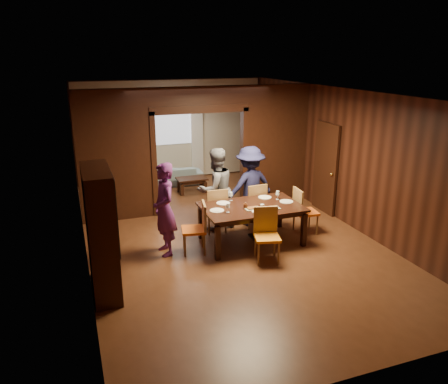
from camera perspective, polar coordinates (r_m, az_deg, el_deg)
name	(u,v)px	position (r m, az deg, el deg)	size (l,w,h in m)	color
floor	(223,234)	(9.17, -0.07, -5.45)	(9.00, 9.00, 0.00)	#502A16
ceiling	(223,92)	(8.45, -0.07, 12.92)	(5.50, 9.00, 0.02)	silver
room_walls	(197,145)	(10.43, -3.60, 6.09)	(5.52, 9.01, 2.90)	black
person_purple	(165,209)	(8.07, -7.78, -2.27)	(0.64, 0.42, 1.75)	#59205F
person_grey	(216,189)	(9.14, -1.10, 0.35)	(0.85, 0.66, 1.76)	#5A5A62
person_navy	(250,186)	(9.42, 3.40, 0.79)	(1.12, 0.64, 1.73)	#17183B
sofa	(171,176)	(12.53, -6.98, 2.12)	(1.78, 0.69, 0.52)	#85A2AE
serving_bowl	(257,202)	(8.65, 4.28, -1.28)	(0.31, 0.31, 0.08)	black
dining_table	(251,224)	(8.66, 3.59, -4.21)	(1.93, 1.20, 0.76)	black
coffee_table	(192,185)	(11.80, -4.22, 0.91)	(0.80, 0.50, 0.40)	black
chair_left	(194,228)	(8.19, -3.98, -4.74)	(0.44, 0.44, 0.97)	#CB5513
chair_right	(306,211)	(9.21, 10.67, -2.41)	(0.44, 0.44, 0.97)	#E65B15
chair_far_l	(215,209)	(9.13, -1.18, -2.28)	(0.44, 0.44, 0.97)	red
chair_far_r	(253,204)	(9.45, 3.82, -1.60)	(0.44, 0.44, 0.97)	orange
chair_near	(267,236)	(7.89, 5.66, -5.70)	(0.44, 0.44, 0.97)	orange
hutch	(101,232)	(6.95, -15.77, -5.07)	(0.40, 1.20, 2.00)	black
door_right	(325,168)	(10.41, 13.12, 3.05)	(0.06, 0.90, 2.10)	black
window_far	(171,122)	(12.83, -6.88, 9.09)	(1.20, 0.03, 1.30)	silver
curtain_left	(147,139)	(12.73, -10.07, 6.81)	(0.35, 0.06, 2.40)	white
curtain_right	(197,136)	(13.06, -3.54, 7.33)	(0.35, 0.06, 2.40)	white
plate_left	(217,210)	(8.26, -0.93, -2.42)	(0.27, 0.27, 0.01)	silver
plate_far_l	(223,203)	(8.65, -0.11, -1.46)	(0.27, 0.27, 0.01)	silver
plate_far_r	(265,197)	(9.04, 5.35, -0.69)	(0.27, 0.27, 0.01)	white
plate_right	(286,201)	(8.83, 8.14, -1.24)	(0.27, 0.27, 0.01)	silver
plate_near	(259,211)	(8.23, 4.58, -2.54)	(0.27, 0.27, 0.01)	silver
platter_a	(253,208)	(8.36, 3.77, -2.12)	(0.30, 0.20, 0.04)	gray
platter_b	(272,208)	(8.41, 6.27, -2.06)	(0.30, 0.20, 0.04)	gray
wineglass_left	(228,208)	(8.14, 0.50, -2.10)	(0.08, 0.08, 0.18)	silver
wineglass_far	(231,196)	(8.79, 0.90, -0.57)	(0.08, 0.08, 0.18)	silver
wineglass_right	(278,195)	(8.92, 7.02, -0.42)	(0.08, 0.08, 0.18)	white
tumbler	(262,208)	(8.24, 5.00, -2.07)	(0.07, 0.07, 0.14)	white
condiment_jar	(246,206)	(8.37, 2.83, -1.79)	(0.08, 0.08, 0.11)	#512713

